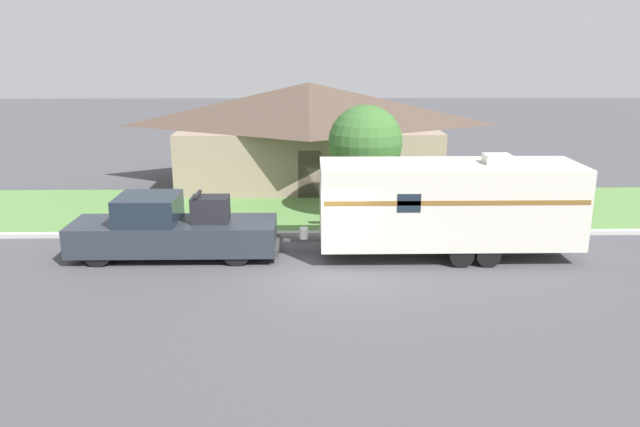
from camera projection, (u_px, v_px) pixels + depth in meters
name	position (u px, v px, depth m)	size (l,w,h in m)	color
ground_plane	(325.00, 273.00, 18.41)	(120.00, 120.00, 0.00)	#47474C
curb_strip	(322.00, 234.00, 22.00)	(80.00, 0.30, 0.14)	#ADADA8
lawn_strip	(320.00, 209.00, 25.54)	(80.00, 7.00, 0.03)	#568442
house_across_street	(309.00, 131.00, 29.85)	(12.79, 7.23, 4.78)	gray
pickup_truck	(172.00, 230.00, 19.62)	(6.51, 1.99, 2.08)	black
travel_trailer	(449.00, 203.00, 19.56)	(9.21, 2.51, 3.26)	black
mailbox	(334.00, 204.00, 22.52)	(0.48, 0.20, 1.23)	brown
tree_in_yard	(365.00, 143.00, 23.33)	(2.79, 2.79, 4.37)	brown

